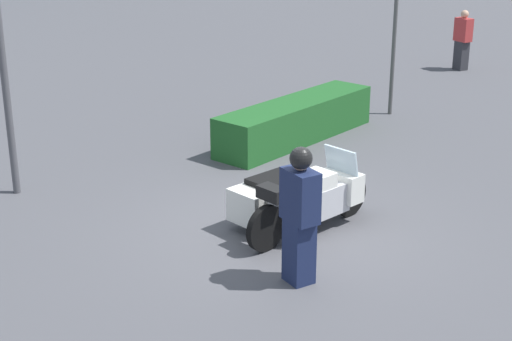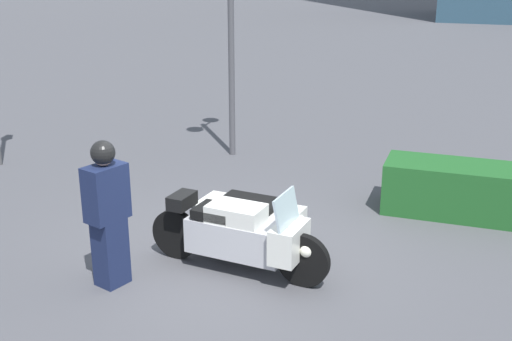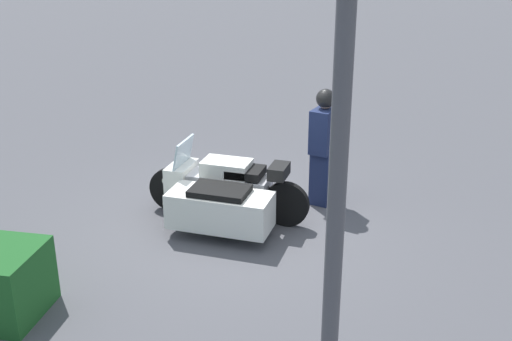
{
  "view_description": "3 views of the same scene",
  "coord_description": "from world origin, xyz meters",
  "px_view_note": "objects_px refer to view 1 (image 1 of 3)",
  "views": [
    {
      "loc": [
        -8.35,
        -6.6,
        4.82
      ],
      "look_at": [
        -0.51,
        0.06,
        1.1
      ],
      "focal_mm": 55.0,
      "sensor_mm": 36.0,
      "label": 1
    },
    {
      "loc": [
        2.95,
        -7.23,
        3.86
      ],
      "look_at": [
        0.35,
        0.2,
        1.2
      ],
      "focal_mm": 45.0,
      "sensor_mm": 36.0,
      "label": 2
    },
    {
      "loc": [
        -1.84,
        8.11,
        4.21
      ],
      "look_at": [
        -0.26,
        0.13,
        0.97
      ],
      "focal_mm": 45.0,
      "sensor_mm": 36.0,
      "label": 3
    }
  ],
  "objects_px": {
    "police_motorcycle": "(296,196)",
    "hedge_bush_curbside": "(296,121)",
    "traffic_light_near": "(395,11)",
    "officer_rider": "(300,212)",
    "pedestrian_bystander": "(462,40)"
  },
  "relations": [
    {
      "from": "police_motorcycle",
      "to": "officer_rider",
      "type": "bearing_deg",
      "value": -135.26
    },
    {
      "from": "officer_rider",
      "to": "traffic_light_near",
      "type": "distance_m",
      "value": 8.46
    },
    {
      "from": "police_motorcycle",
      "to": "traffic_light_near",
      "type": "relative_size",
      "value": 0.7
    },
    {
      "from": "police_motorcycle",
      "to": "pedestrian_bystander",
      "type": "relative_size",
      "value": 1.5
    },
    {
      "from": "hedge_bush_curbside",
      "to": "pedestrian_bystander",
      "type": "relative_size",
      "value": 2.43
    },
    {
      "from": "officer_rider",
      "to": "traffic_light_near",
      "type": "xyz_separation_m",
      "value": [
        7.68,
        3.29,
        1.34
      ]
    },
    {
      "from": "police_motorcycle",
      "to": "traffic_light_near",
      "type": "xyz_separation_m",
      "value": [
        6.28,
        2.16,
        1.83
      ]
    },
    {
      "from": "officer_rider",
      "to": "pedestrian_bystander",
      "type": "distance_m",
      "value": 13.6
    },
    {
      "from": "traffic_light_near",
      "to": "pedestrian_bystander",
      "type": "relative_size",
      "value": 2.12
    },
    {
      "from": "police_motorcycle",
      "to": "hedge_bush_curbside",
      "type": "height_order",
      "value": "police_motorcycle"
    },
    {
      "from": "hedge_bush_curbside",
      "to": "police_motorcycle",
      "type": "bearing_deg",
      "value": -142.38
    },
    {
      "from": "officer_rider",
      "to": "police_motorcycle",
      "type": "bearing_deg",
      "value": -123.39
    },
    {
      "from": "police_motorcycle",
      "to": "pedestrian_bystander",
      "type": "xyz_separation_m",
      "value": [
        11.54,
        3.06,
        0.36
      ]
    },
    {
      "from": "police_motorcycle",
      "to": "traffic_light_near",
      "type": "bearing_deg",
      "value": 25.01
    },
    {
      "from": "pedestrian_bystander",
      "to": "hedge_bush_curbside",
      "type": "bearing_deg",
      "value": 23.13
    }
  ]
}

